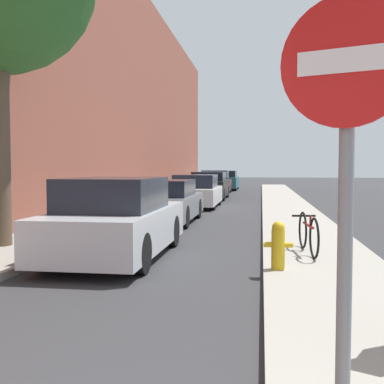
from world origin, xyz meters
The scene contains 13 objects.
ground_plane centered at (0.00, 16.00, 0.00)m, with size 120.00×120.00×0.00m, color #333335.
sidewalk_left centered at (-2.90, 16.00, 0.06)m, with size 2.00×52.00×0.12m.
sidewalk_right centered at (2.90, 16.00, 0.06)m, with size 2.00×52.00×0.12m.
building_facade_left centered at (-4.25, 16.00, 5.16)m, with size 0.70×52.00×10.32m.
parked_car_silver centered at (-0.79, 7.92, 0.70)m, with size 1.78×4.19×1.49m.
parked_car_grey centered at (-0.97, 13.44, 0.62)m, with size 1.71×4.22×1.29m.
parked_car_white centered at (-0.84, 18.97, 0.64)m, with size 1.84×4.14×1.36m.
parked_car_black centered at (-0.84, 24.03, 0.69)m, with size 1.81×4.54×1.43m.
parked_car_maroon centered at (-1.01, 29.02, 0.69)m, with size 1.79×4.02×1.47m.
parked_car_teal centered at (-0.82, 34.13, 0.68)m, with size 1.89×4.49×1.41m.
fire_hydrant centered at (2.12, 6.79, 0.50)m, with size 0.44×0.20×0.74m.
traffic_sign_post centered at (2.24, 1.81, 1.84)m, with size 0.69×0.26×2.59m.
bicycle centered at (2.70, 8.23, 0.48)m, with size 0.44×1.73×0.71m.
Camera 1 is at (1.86, -0.41, 1.68)m, focal length 43.88 mm.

